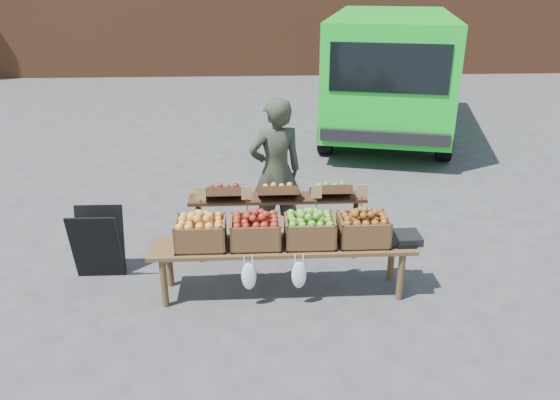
{
  "coord_description": "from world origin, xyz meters",
  "views": [
    {
      "loc": [
        0.38,
        -5.15,
        3.13
      ],
      "look_at": [
        0.67,
        0.32,
        0.85
      ],
      "focal_mm": 35.0,
      "sensor_mm": 36.0,
      "label": 1
    }
  ],
  "objects_px": {
    "display_bench": "(283,268)",
    "crate_green_apples": "(363,230)",
    "crate_golden_apples": "(201,234)",
    "weighing_scale": "(403,238)",
    "vendor": "(276,172)",
    "crate_red_apples": "(310,231)",
    "back_table": "(278,219)",
    "chalkboard_sign": "(98,243)",
    "delivery_van": "(389,75)",
    "crate_russet_pears": "(255,232)"
  },
  "relations": [
    {
      "from": "back_table",
      "to": "crate_russet_pears",
      "type": "height_order",
      "value": "back_table"
    },
    {
      "from": "chalkboard_sign",
      "to": "crate_russet_pears",
      "type": "relative_size",
      "value": 1.59
    },
    {
      "from": "crate_golden_apples",
      "to": "crate_red_apples",
      "type": "bearing_deg",
      "value": 0.0
    },
    {
      "from": "chalkboard_sign",
      "to": "back_table",
      "type": "distance_m",
      "value": 2.01
    },
    {
      "from": "chalkboard_sign",
      "to": "back_table",
      "type": "relative_size",
      "value": 0.38
    },
    {
      "from": "crate_green_apples",
      "to": "weighing_scale",
      "type": "relative_size",
      "value": 1.47
    },
    {
      "from": "delivery_van",
      "to": "back_table",
      "type": "xyz_separation_m",
      "value": [
        -2.55,
        -5.46,
        -0.68
      ]
    },
    {
      "from": "crate_russet_pears",
      "to": "weighing_scale",
      "type": "relative_size",
      "value": 1.47
    },
    {
      "from": "back_table",
      "to": "crate_green_apples",
      "type": "relative_size",
      "value": 4.2
    },
    {
      "from": "weighing_scale",
      "to": "crate_green_apples",
      "type": "bearing_deg",
      "value": 180.0
    },
    {
      "from": "vendor",
      "to": "weighing_scale",
      "type": "distance_m",
      "value": 1.79
    },
    {
      "from": "crate_golden_apples",
      "to": "crate_green_apples",
      "type": "bearing_deg",
      "value": 0.0
    },
    {
      "from": "crate_russet_pears",
      "to": "display_bench",
      "type": "bearing_deg",
      "value": 0.0
    },
    {
      "from": "display_bench",
      "to": "weighing_scale",
      "type": "distance_m",
      "value": 1.29
    },
    {
      "from": "chalkboard_sign",
      "to": "crate_golden_apples",
      "type": "xyz_separation_m",
      "value": [
        1.17,
        -0.46,
        0.31
      ]
    },
    {
      "from": "back_table",
      "to": "crate_russet_pears",
      "type": "distance_m",
      "value": 0.79
    },
    {
      "from": "crate_red_apples",
      "to": "delivery_van",
      "type": "bearing_deg",
      "value": 69.93
    },
    {
      "from": "crate_golden_apples",
      "to": "weighing_scale",
      "type": "height_order",
      "value": "crate_golden_apples"
    },
    {
      "from": "weighing_scale",
      "to": "display_bench",
      "type": "bearing_deg",
      "value": 180.0
    },
    {
      "from": "vendor",
      "to": "crate_green_apples",
      "type": "height_order",
      "value": "vendor"
    },
    {
      "from": "vendor",
      "to": "back_table",
      "type": "distance_m",
      "value": 0.65
    },
    {
      "from": "delivery_van",
      "to": "crate_golden_apples",
      "type": "relative_size",
      "value": 10.74
    },
    {
      "from": "crate_red_apples",
      "to": "crate_green_apples",
      "type": "distance_m",
      "value": 0.55
    },
    {
      "from": "back_table",
      "to": "delivery_van",
      "type": "bearing_deg",
      "value": 64.98
    },
    {
      "from": "crate_russet_pears",
      "to": "weighing_scale",
      "type": "bearing_deg",
      "value": 0.0
    },
    {
      "from": "vendor",
      "to": "crate_red_apples",
      "type": "distance_m",
      "value": 1.28
    },
    {
      "from": "display_bench",
      "to": "crate_green_apples",
      "type": "distance_m",
      "value": 0.93
    },
    {
      "from": "chalkboard_sign",
      "to": "crate_golden_apples",
      "type": "bearing_deg",
      "value": -20.44
    },
    {
      "from": "delivery_van",
      "to": "display_bench",
      "type": "relative_size",
      "value": 1.99
    },
    {
      "from": "chalkboard_sign",
      "to": "display_bench",
      "type": "distance_m",
      "value": 2.05
    },
    {
      "from": "delivery_van",
      "to": "back_table",
      "type": "relative_size",
      "value": 2.56
    },
    {
      "from": "delivery_van",
      "to": "vendor",
      "type": "distance_m",
      "value": 5.56
    },
    {
      "from": "chalkboard_sign",
      "to": "crate_red_apples",
      "type": "height_order",
      "value": "crate_red_apples"
    },
    {
      "from": "delivery_van",
      "to": "weighing_scale",
      "type": "distance_m",
      "value": 6.33
    },
    {
      "from": "delivery_van",
      "to": "chalkboard_sign",
      "type": "relative_size",
      "value": 6.74
    },
    {
      "from": "delivery_van",
      "to": "display_bench",
      "type": "bearing_deg",
      "value": -98.06
    },
    {
      "from": "crate_golden_apples",
      "to": "crate_red_apples",
      "type": "height_order",
      "value": "same"
    },
    {
      "from": "crate_red_apples",
      "to": "crate_green_apples",
      "type": "relative_size",
      "value": 1.0
    },
    {
      "from": "display_bench",
      "to": "crate_green_apples",
      "type": "relative_size",
      "value": 5.4
    },
    {
      "from": "crate_red_apples",
      "to": "weighing_scale",
      "type": "relative_size",
      "value": 1.47
    },
    {
      "from": "delivery_van",
      "to": "crate_golden_apples",
      "type": "xyz_separation_m",
      "value": [
        -3.36,
        -6.18,
        -0.49
      ]
    },
    {
      "from": "back_table",
      "to": "crate_russet_pears",
      "type": "bearing_deg",
      "value": -109.83
    },
    {
      "from": "vendor",
      "to": "crate_green_apples",
      "type": "distance_m",
      "value": 1.51
    },
    {
      "from": "chalkboard_sign",
      "to": "display_bench",
      "type": "bearing_deg",
      "value": -12.08
    },
    {
      "from": "crate_red_apples",
      "to": "back_table",
      "type": "bearing_deg",
      "value": 111.97
    },
    {
      "from": "delivery_van",
      "to": "back_table",
      "type": "distance_m",
      "value": 6.06
    },
    {
      "from": "delivery_van",
      "to": "vendor",
      "type": "bearing_deg",
      "value": -103.02
    },
    {
      "from": "vendor",
      "to": "back_table",
      "type": "xyz_separation_m",
      "value": [
        -0.0,
        -0.52,
        -0.39
      ]
    },
    {
      "from": "delivery_van",
      "to": "crate_russet_pears",
      "type": "distance_m",
      "value": 6.8
    },
    {
      "from": "display_bench",
      "to": "back_table",
      "type": "bearing_deg",
      "value": 91.22
    }
  ]
}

